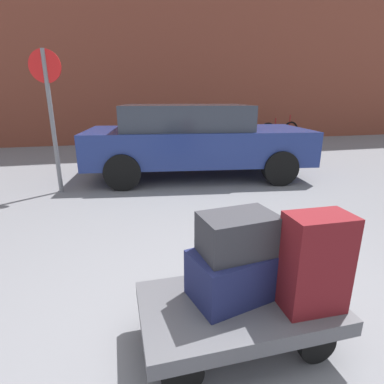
{
  "coord_description": "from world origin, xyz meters",
  "views": [
    {
      "loc": [
        -0.68,
        -1.5,
        1.56
      ],
      "look_at": [
        0.0,
        1.2,
        0.69
      ],
      "focal_mm": 28.42,
      "sensor_mm": 36.0,
      "label": 1
    }
  ],
  "objects_px": {
    "duffel_bag_charcoal_topmost_pile": "(238,234)",
    "bollard_kerb_mid": "(252,141)",
    "bicycle_leaning": "(279,132)",
    "suitcase_maroon_stacked_top": "(315,263)",
    "parked_car": "(195,139)",
    "no_parking_sign": "(50,107)",
    "duffel_bag_navy_rear_left": "(236,274)",
    "luggage_cart": "(238,310)",
    "bollard_kerb_near": "(210,142)"
  },
  "relations": [
    {
      "from": "duffel_bag_charcoal_topmost_pile",
      "to": "bollard_kerb_mid",
      "type": "height_order",
      "value": "duffel_bag_charcoal_topmost_pile"
    },
    {
      "from": "parked_car",
      "to": "bollard_kerb_mid",
      "type": "distance_m",
      "value": 3.69
    },
    {
      "from": "suitcase_maroon_stacked_top",
      "to": "bollard_kerb_mid",
      "type": "height_order",
      "value": "suitcase_maroon_stacked_top"
    },
    {
      "from": "parked_car",
      "to": "bollard_kerb_near",
      "type": "bearing_deg",
      "value": 66.47
    },
    {
      "from": "bollard_kerb_near",
      "to": "bicycle_leaning",
      "type": "bearing_deg",
      "value": 23.63
    },
    {
      "from": "parked_car",
      "to": "no_parking_sign",
      "type": "relative_size",
      "value": 1.99
    },
    {
      "from": "luggage_cart",
      "to": "bollard_kerb_near",
      "type": "xyz_separation_m",
      "value": [
        2.02,
        7.07,
        0.02
      ]
    },
    {
      "from": "luggage_cart",
      "to": "parked_car",
      "type": "bearing_deg",
      "value": 78.9
    },
    {
      "from": "suitcase_maroon_stacked_top",
      "to": "no_parking_sign",
      "type": "relative_size",
      "value": 0.26
    },
    {
      "from": "bollard_kerb_near",
      "to": "bollard_kerb_mid",
      "type": "distance_m",
      "value": 1.37
    },
    {
      "from": "parked_car",
      "to": "bollard_kerb_mid",
      "type": "relative_size",
      "value": 7.75
    },
    {
      "from": "bollard_kerb_mid",
      "to": "bicycle_leaning",
      "type": "bearing_deg",
      "value": 38.74
    },
    {
      "from": "duffel_bag_navy_rear_left",
      "to": "bicycle_leaning",
      "type": "height_order",
      "value": "bicycle_leaning"
    },
    {
      "from": "suitcase_maroon_stacked_top",
      "to": "no_parking_sign",
      "type": "xyz_separation_m",
      "value": [
        -2.04,
        4.07,
        0.77
      ]
    },
    {
      "from": "bollard_kerb_near",
      "to": "parked_car",
      "type": "bearing_deg",
      "value": -113.53
    },
    {
      "from": "duffel_bag_navy_rear_left",
      "to": "suitcase_maroon_stacked_top",
      "type": "distance_m",
      "value": 0.48
    },
    {
      "from": "suitcase_maroon_stacked_top",
      "to": "parked_car",
      "type": "height_order",
      "value": "parked_car"
    },
    {
      "from": "luggage_cart",
      "to": "duffel_bag_navy_rear_left",
      "type": "relative_size",
      "value": 2.19
    },
    {
      "from": "duffel_bag_charcoal_topmost_pile",
      "to": "parked_car",
      "type": "bearing_deg",
      "value": 72.07
    },
    {
      "from": "duffel_bag_charcoal_topmost_pile",
      "to": "no_parking_sign",
      "type": "bearing_deg",
      "value": 106.42
    },
    {
      "from": "luggage_cart",
      "to": "no_parking_sign",
      "type": "height_order",
      "value": "no_parking_sign"
    },
    {
      "from": "duffel_bag_charcoal_topmost_pile",
      "to": "duffel_bag_navy_rear_left",
      "type": "bearing_deg",
      "value": 0.0
    },
    {
      "from": "parked_car",
      "to": "bicycle_leaning",
      "type": "xyz_separation_m",
      "value": [
        4.17,
        3.97,
        -0.39
      ]
    },
    {
      "from": "bicycle_leaning",
      "to": "bollard_kerb_mid",
      "type": "bearing_deg",
      "value": -141.26
    },
    {
      "from": "bollard_kerb_mid",
      "to": "duffel_bag_navy_rear_left",
      "type": "bearing_deg",
      "value": -115.82
    },
    {
      "from": "luggage_cart",
      "to": "suitcase_maroon_stacked_top",
      "type": "height_order",
      "value": "suitcase_maroon_stacked_top"
    },
    {
      "from": "duffel_bag_navy_rear_left",
      "to": "bollard_kerb_near",
      "type": "distance_m",
      "value": 7.3
    },
    {
      "from": "luggage_cart",
      "to": "suitcase_maroon_stacked_top",
      "type": "relative_size",
      "value": 2.06
    },
    {
      "from": "luggage_cart",
      "to": "bicycle_leaning",
      "type": "distance_m",
      "value": 9.79
    },
    {
      "from": "parked_car",
      "to": "no_parking_sign",
      "type": "height_order",
      "value": "no_parking_sign"
    },
    {
      "from": "duffel_bag_charcoal_topmost_pile",
      "to": "bicycle_leaning",
      "type": "xyz_separation_m",
      "value": [
        5.04,
        8.33,
        -0.4
      ]
    },
    {
      "from": "duffel_bag_navy_rear_left",
      "to": "parked_car",
      "type": "xyz_separation_m",
      "value": [
        0.87,
        4.36,
        0.27
      ]
    },
    {
      "from": "duffel_bag_navy_rear_left",
      "to": "suitcase_maroon_stacked_top",
      "type": "height_order",
      "value": "suitcase_maroon_stacked_top"
    },
    {
      "from": "luggage_cart",
      "to": "suitcase_maroon_stacked_top",
      "type": "distance_m",
      "value": 0.57
    },
    {
      "from": "no_parking_sign",
      "to": "duffel_bag_navy_rear_left",
      "type": "bearing_deg",
      "value": -66.9
    },
    {
      "from": "parked_car",
      "to": "bollard_kerb_mid",
      "type": "height_order",
      "value": "parked_car"
    },
    {
      "from": "bollard_kerb_near",
      "to": "no_parking_sign",
      "type": "xyz_separation_m",
      "value": [
        -3.66,
        -3.16,
        1.12
      ]
    },
    {
      "from": "duffel_bag_charcoal_topmost_pile",
      "to": "no_parking_sign",
      "type": "xyz_separation_m",
      "value": [
        -1.64,
        3.85,
        0.64
      ]
    },
    {
      "from": "bollard_kerb_mid",
      "to": "no_parking_sign",
      "type": "xyz_separation_m",
      "value": [
        -5.03,
        -3.16,
        1.12
      ]
    },
    {
      "from": "duffel_bag_charcoal_topmost_pile",
      "to": "bollard_kerb_mid",
      "type": "bearing_deg",
      "value": 57.51
    },
    {
      "from": "duffel_bag_charcoal_topmost_pile",
      "to": "bollard_kerb_near",
      "type": "distance_m",
      "value": 7.31
    },
    {
      "from": "bicycle_leaning",
      "to": "no_parking_sign",
      "type": "xyz_separation_m",
      "value": [
        -6.68,
        -4.48,
        1.03
      ]
    },
    {
      "from": "bollard_kerb_mid",
      "to": "bollard_kerb_near",
      "type": "bearing_deg",
      "value": 180.0
    },
    {
      "from": "luggage_cart",
      "to": "bollard_kerb_near",
      "type": "bearing_deg",
      "value": 74.05
    },
    {
      "from": "suitcase_maroon_stacked_top",
      "to": "duffel_bag_navy_rear_left",
      "type": "bearing_deg",
      "value": 152.09
    },
    {
      "from": "parked_car",
      "to": "bicycle_leaning",
      "type": "height_order",
      "value": "parked_car"
    },
    {
      "from": "duffel_bag_navy_rear_left",
      "to": "no_parking_sign",
      "type": "bearing_deg",
      "value": 100.0
    },
    {
      "from": "bollard_kerb_near",
      "to": "bollard_kerb_mid",
      "type": "xyz_separation_m",
      "value": [
        1.37,
        0.0,
        0.0
      ]
    },
    {
      "from": "duffel_bag_charcoal_topmost_pile",
      "to": "no_parking_sign",
      "type": "height_order",
      "value": "no_parking_sign"
    },
    {
      "from": "duffel_bag_navy_rear_left",
      "to": "duffel_bag_charcoal_topmost_pile",
      "type": "xyz_separation_m",
      "value": [
        0.0,
        0.0,
        0.28
      ]
    }
  ]
}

